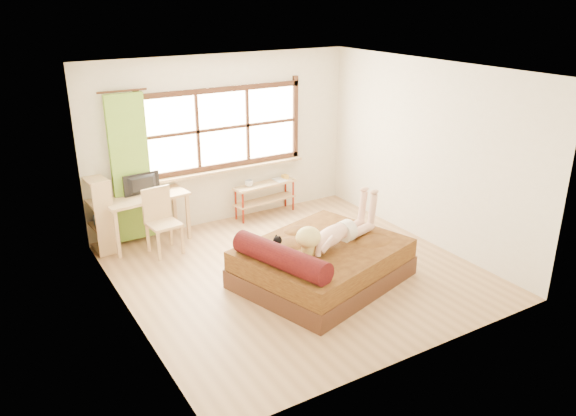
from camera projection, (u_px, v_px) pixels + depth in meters
floor at (297, 271)px, 7.66m from camera, size 4.50×4.50×0.00m
ceiling at (298, 70)px, 6.69m from camera, size 4.50×4.50×0.00m
wall_back at (223, 140)px, 8.98m from camera, size 4.50×0.00×4.50m
wall_front at (421, 239)px, 5.38m from camera, size 4.50×0.00×4.50m
wall_left at (122, 210)px, 6.10m from camera, size 0.00×4.50×4.50m
wall_right at (427, 153)px, 8.26m from camera, size 0.00×4.50×4.50m
window at (223, 131)px, 8.90m from camera, size 2.80×0.16×1.46m
curtain at (131, 169)px, 8.21m from camera, size 0.55×0.10×2.20m
bed at (320, 263)px, 7.29m from camera, size 2.41×2.14×0.77m
woman at (335, 223)px, 7.17m from camera, size 1.48×0.79×0.61m
kitten at (270, 246)px, 6.93m from camera, size 0.33×0.20×0.24m
desk at (146, 202)px, 8.30m from camera, size 1.27×0.69×0.76m
monitor at (143, 185)px, 8.25m from camera, size 0.56×0.13×0.32m
chair at (161, 217)px, 8.10m from camera, size 0.47×0.47×0.96m
pipe_shelf at (266, 192)px, 9.49m from camera, size 1.14×0.39×0.64m
cup at (249, 183)px, 9.27m from camera, size 0.15×0.15×0.11m
book at (275, 181)px, 9.52m from camera, size 0.20×0.26×0.02m
bookshelf at (100, 214)px, 8.09m from camera, size 0.31×0.51×1.12m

